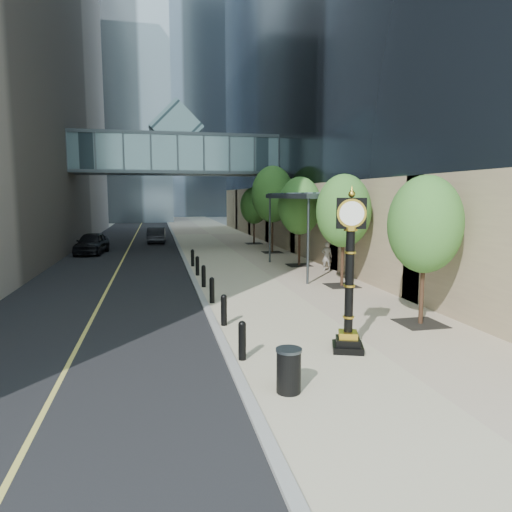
# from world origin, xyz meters

# --- Properties ---
(ground) EXTENTS (320.00, 320.00, 0.00)m
(ground) POSITION_xyz_m (0.00, 0.00, 0.00)
(ground) COLOR gray
(ground) RESTS_ON ground
(road) EXTENTS (8.00, 180.00, 0.02)m
(road) POSITION_xyz_m (-7.00, 40.00, 0.01)
(road) COLOR black
(road) RESTS_ON ground
(sidewalk) EXTENTS (8.00, 180.00, 0.06)m
(sidewalk) POSITION_xyz_m (1.00, 40.00, 0.03)
(sidewalk) COLOR #B7AB8D
(sidewalk) RESTS_ON ground
(curb) EXTENTS (0.25, 180.00, 0.07)m
(curb) POSITION_xyz_m (-3.00, 40.00, 0.04)
(curb) COLOR gray
(curb) RESTS_ON ground
(distant_tower_b) EXTENTS (26.00, 24.00, 90.00)m
(distant_tower_b) POSITION_xyz_m (9.00, 95.00, 45.00)
(distant_tower_b) COLOR #9AAFC2
(distant_tower_b) RESTS_ON ground
(distant_tower_c) EXTENTS (22.00, 22.00, 65.00)m
(distant_tower_c) POSITION_xyz_m (-6.00, 120.00, 32.50)
(distant_tower_c) COLOR #9AAFC2
(distant_tower_c) RESTS_ON ground
(skywalk) EXTENTS (17.00, 4.20, 5.80)m
(skywalk) POSITION_xyz_m (-3.00, 28.00, 7.71)
(skywalk) COLOR slate
(skywalk) RESTS_ON ground
(entrance_canopy) EXTENTS (3.00, 8.00, 4.38)m
(entrance_canopy) POSITION_xyz_m (3.48, 14.00, 4.19)
(entrance_canopy) COLOR #383F44
(entrance_canopy) RESTS_ON ground
(bollard_row) EXTENTS (0.20, 16.20, 0.90)m
(bollard_row) POSITION_xyz_m (-2.70, 9.00, 0.51)
(bollard_row) COLOR black
(bollard_row) RESTS_ON sidewalk
(street_trees) EXTENTS (3.08, 28.37, 6.34)m
(street_trees) POSITION_xyz_m (3.60, 17.12, 3.75)
(street_trees) COLOR black
(street_trees) RESTS_ON sidewalk
(street_clock) EXTENTS (1.02, 1.02, 4.28)m
(street_clock) POSITION_xyz_m (0.21, 1.06, 1.92)
(street_clock) COLOR black
(street_clock) RESTS_ON sidewalk
(trash_bin) EXTENTS (0.57, 0.57, 0.90)m
(trash_bin) POSITION_xyz_m (-2.10, -1.12, 0.51)
(trash_bin) COLOR black
(trash_bin) RESTS_ON sidewalk
(pedestrian) EXTENTS (0.69, 0.58, 1.61)m
(pedestrian) POSITION_xyz_m (4.50, 13.76, 0.87)
(pedestrian) COLOR #A4A196
(pedestrian) RESTS_ON sidewalk
(car_near) EXTENTS (2.34, 4.78, 1.57)m
(car_near) POSITION_xyz_m (-9.39, 24.83, 0.80)
(car_near) COLOR black
(car_near) RESTS_ON road
(car_far) EXTENTS (1.71, 4.37, 1.42)m
(car_far) POSITION_xyz_m (-4.76, 31.99, 0.73)
(car_far) COLOR black
(car_far) RESTS_ON road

